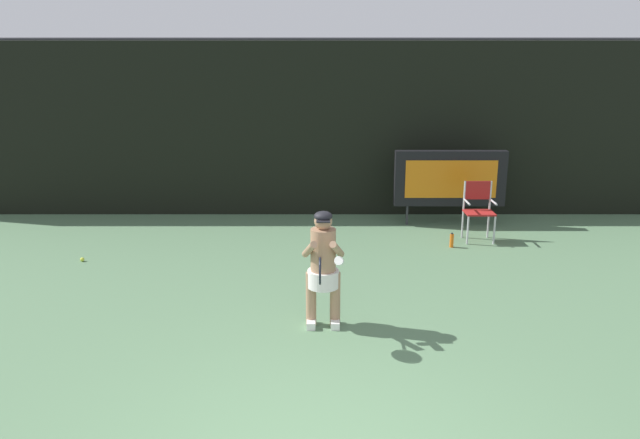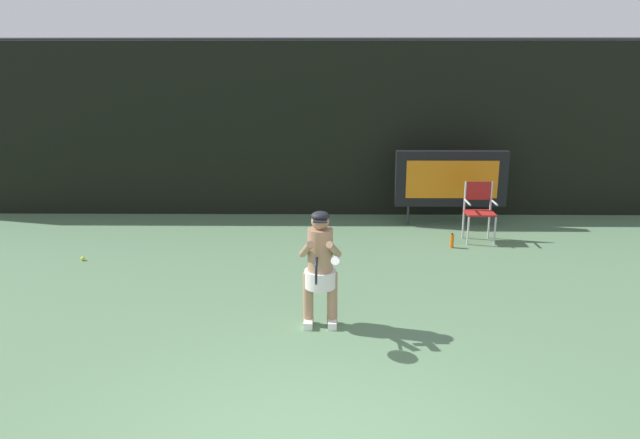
% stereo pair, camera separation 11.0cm
% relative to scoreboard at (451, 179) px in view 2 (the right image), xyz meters
% --- Properties ---
extents(backdrop_screen, '(18.00, 0.12, 3.66)m').
position_rel_scoreboard_xyz_m(backdrop_screen, '(-2.58, 0.86, 0.86)').
color(backdrop_screen, black).
rests_on(backdrop_screen, ground).
extents(scoreboard, '(2.20, 0.21, 1.50)m').
position_rel_scoreboard_xyz_m(scoreboard, '(0.00, 0.00, 0.00)').
color(scoreboard, black).
rests_on(scoreboard, ground).
extents(umpire_chair, '(0.52, 0.44, 1.08)m').
position_rel_scoreboard_xyz_m(umpire_chair, '(0.32, -1.06, -0.33)').
color(umpire_chair, '#B7B7BC').
rests_on(umpire_chair, ground).
extents(water_bottle, '(0.07, 0.07, 0.27)m').
position_rel_scoreboard_xyz_m(water_bottle, '(-0.24, -1.51, -0.82)').
color(water_bottle, orange).
rests_on(water_bottle, ground).
extents(tennis_player, '(0.53, 0.61, 1.48)m').
position_rel_scoreboard_xyz_m(tennis_player, '(-2.54, -4.72, -0.14)').
color(tennis_player, white).
rests_on(tennis_player, ground).
extents(tennis_racket, '(0.03, 0.60, 0.31)m').
position_rel_scoreboard_xyz_m(tennis_racket, '(-2.58, -5.28, -0.01)').
color(tennis_racket, black).
extents(tennis_ball_loose, '(0.07, 0.07, 0.07)m').
position_rel_scoreboard_xyz_m(tennis_ball_loose, '(-2.65, -3.05, -0.91)').
color(tennis_ball_loose, '#CCDB3D').
rests_on(tennis_ball_loose, ground).
extents(tennis_ball_spare, '(0.07, 0.07, 0.07)m').
position_rel_scoreboard_xyz_m(tennis_ball_spare, '(-6.52, -2.28, -0.91)').
color(tennis_ball_spare, '#CCDB3D').
rests_on(tennis_ball_spare, ground).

